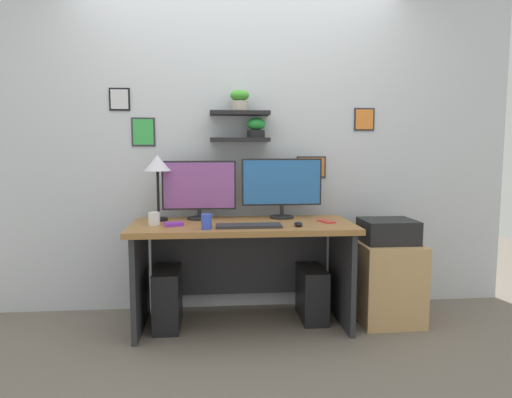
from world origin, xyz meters
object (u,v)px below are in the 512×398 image
object	(u,v)px
coffee_mug	(154,219)
drawer_cabinet	(386,281)
pen_cup	(207,222)
desk	(242,251)
cell_phone	(327,221)
scissors_tray	(174,224)
printer	(388,231)
monitor_right	(282,185)
keyboard	(249,226)
monitor_left	(199,188)
computer_tower_right	(312,293)
desk_lamp	(158,168)
computer_tower_left	(168,298)
computer_mouse	(298,224)

from	to	relation	value
coffee_mug	drawer_cabinet	distance (m)	1.76
pen_cup	drawer_cabinet	world-z (taller)	pen_cup
desk	cell_phone	bearing A→B (deg)	-6.40
scissors_tray	printer	size ratio (longest dim) A/B	0.32
drawer_cabinet	pen_cup	bearing A→B (deg)	-169.82
monitor_right	pen_cup	world-z (taller)	monitor_right
monitor_right	scissors_tray	world-z (taller)	monitor_right
coffee_mug	keyboard	bearing A→B (deg)	-12.77
cell_phone	pen_cup	xyz separation A→B (m)	(-0.85, -0.21, 0.05)
monitor_right	keyboard	xyz separation A→B (m)	(-0.28, -0.39, -0.24)
monitor_left	coffee_mug	bearing A→B (deg)	-140.51
cell_phone	computer_tower_right	world-z (taller)	cell_phone
desk_lamp	computer_tower_right	distance (m)	1.47
coffee_mug	drawer_cabinet	bearing A→B (deg)	1.62
monitor_right	computer_tower_right	distance (m)	0.84
monitor_right	scissors_tray	size ratio (longest dim) A/B	5.05
cell_phone	drawer_cabinet	size ratio (longest dim) A/B	0.24
cell_phone	scissors_tray	bearing A→B (deg)	163.20
monitor_left	coffee_mug	distance (m)	0.43
pen_cup	computer_tower_left	world-z (taller)	pen_cup
computer_mouse	pen_cup	distance (m)	0.62
pen_cup	computer_tower_right	size ratio (longest dim) A/B	0.25
keyboard	pen_cup	xyz separation A→B (m)	(-0.28, -0.04, 0.04)
pen_cup	computer_tower_left	bearing A→B (deg)	140.11
pen_cup	drawer_cabinet	distance (m)	1.44
monitor_left	monitor_right	bearing A→B (deg)	0.00
monitor_left	printer	size ratio (longest dim) A/B	1.44
desk	pen_cup	xyz separation A→B (m)	(-0.25, -0.28, 0.26)
desk	computer_tower_left	world-z (taller)	desk
computer_mouse	monitor_left	bearing A→B (deg)	150.15
desk	desk_lamp	world-z (taller)	desk_lamp
coffee_mug	scissors_tray	size ratio (longest dim) A/B	0.75
desk	monitor_right	bearing A→B (deg)	27.75
monitor_right	drawer_cabinet	world-z (taller)	monitor_right
monitor_left	printer	world-z (taller)	monitor_left
keyboard	monitor_left	bearing A→B (deg)	130.83
computer_tower_left	computer_mouse	bearing A→B (deg)	-11.95
keyboard	pen_cup	bearing A→B (deg)	-171.07
pen_cup	printer	distance (m)	1.35
computer_mouse	printer	distance (m)	0.73
monitor_left	scissors_tray	bearing A→B (deg)	-118.78
keyboard	computer_mouse	xyz separation A→B (m)	(0.34, 0.00, 0.01)
drawer_cabinet	desk_lamp	bearing A→B (deg)	174.80
keyboard	computer_mouse	world-z (taller)	computer_mouse
computer_mouse	coffee_mug	xyz separation A→B (m)	(-0.98, 0.14, 0.03)
computer_mouse	computer_tower_left	bearing A→B (deg)	168.05
scissors_tray	computer_tower_right	world-z (taller)	scissors_tray
desk_lamp	cell_phone	size ratio (longest dim) A/B	3.43
desk	coffee_mug	xyz separation A→B (m)	(-0.61, -0.09, 0.26)
coffee_mug	desk_lamp	bearing A→B (deg)	88.27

